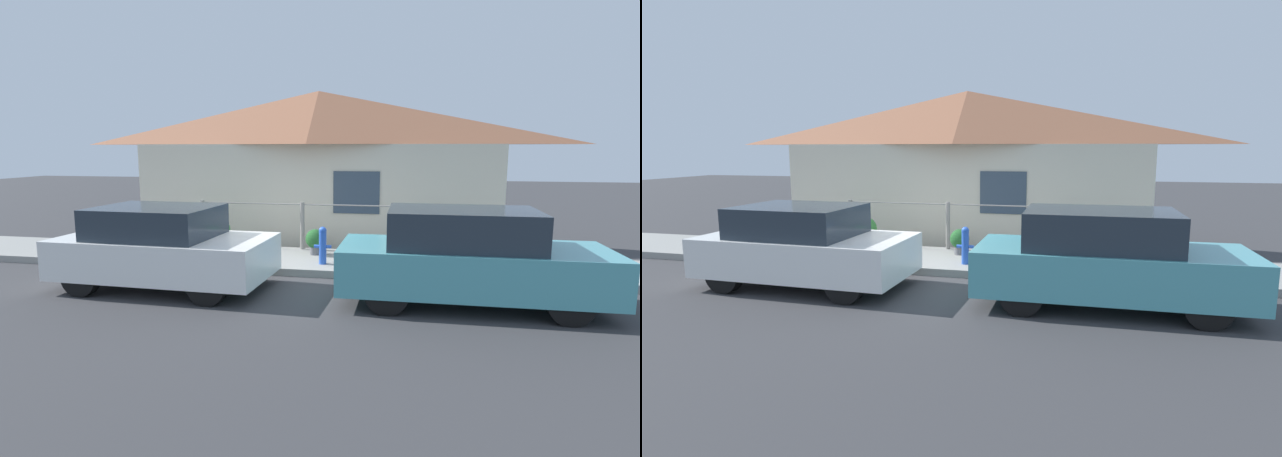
# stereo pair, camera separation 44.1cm
# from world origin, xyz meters

# --- Properties ---
(ground_plane) EXTENTS (60.00, 60.00, 0.00)m
(ground_plane) POSITION_xyz_m (0.00, 0.00, 0.00)
(ground_plane) COLOR #38383A
(sidewalk) EXTENTS (24.00, 2.07, 0.15)m
(sidewalk) POSITION_xyz_m (0.00, 1.03, 0.07)
(sidewalk) COLOR gray
(sidewalk) RESTS_ON ground_plane
(house) EXTENTS (9.38, 2.23, 3.86)m
(house) POSITION_xyz_m (0.00, 3.77, 3.02)
(house) COLOR beige
(house) RESTS_ON ground_plane
(fence) EXTENTS (4.90, 0.10, 1.07)m
(fence) POSITION_xyz_m (0.00, 1.92, 0.74)
(fence) COLOR gray
(fence) RESTS_ON sidewalk
(car_left) EXTENTS (3.69, 1.90, 1.43)m
(car_left) POSITION_xyz_m (-1.77, -1.13, 0.72)
(car_left) COLOR white
(car_left) RESTS_ON ground_plane
(car_right) EXTENTS (4.07, 1.68, 1.50)m
(car_right) POSITION_xyz_m (3.34, -1.13, 0.74)
(car_right) COLOR teal
(car_right) RESTS_ON ground_plane
(fire_hydrant) EXTENTS (0.34, 0.15, 0.75)m
(fire_hydrant) POSITION_xyz_m (0.73, 0.54, 0.54)
(fire_hydrant) COLOR blue
(fire_hydrant) RESTS_ON sidewalk
(potted_plant_near_hydrant) EXTENTS (0.42, 0.42, 0.55)m
(potted_plant_near_hydrant) POSITION_xyz_m (0.40, 1.39, 0.46)
(potted_plant_near_hydrant) COLOR slate
(potted_plant_near_hydrant) RESTS_ON sidewalk
(potted_plant_by_fence) EXTENTS (0.58, 0.58, 0.72)m
(potted_plant_by_fence) POSITION_xyz_m (-1.91, 1.62, 0.57)
(potted_plant_by_fence) COLOR slate
(potted_plant_by_fence) RESTS_ON sidewalk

